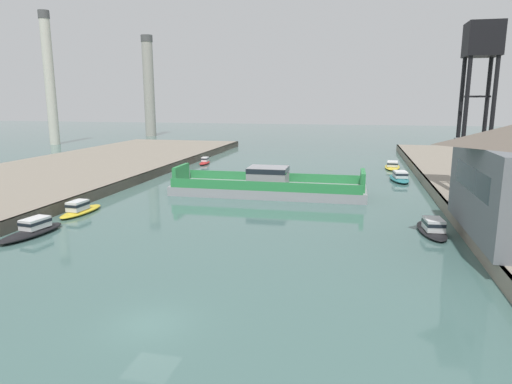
# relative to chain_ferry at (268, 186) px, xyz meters

# --- Properties ---
(ground_plane) EXTENTS (400.00, 400.00, 0.00)m
(ground_plane) POSITION_rel_chain_ferry_xyz_m (0.37, -33.68, -1.05)
(ground_plane) COLOR #476B66
(chain_ferry) EXTENTS (23.81, 7.18, 3.44)m
(chain_ferry) POSITION_rel_chain_ferry_xyz_m (0.00, 0.00, 0.00)
(chain_ferry) COLOR #939399
(chain_ferry) RESTS_ON ground
(moored_boat_near_left) EXTENTS (2.16, 6.25, 1.44)m
(moored_boat_near_left) POSITION_rel_chain_ferry_xyz_m (-16.96, -13.82, -0.52)
(moored_boat_near_left) COLOR yellow
(moored_boat_near_left) RESTS_ON ground
(moored_boat_near_right) EXTENTS (3.22, 7.46, 1.48)m
(moored_boat_near_right) POSITION_rel_chain_ferry_xyz_m (16.72, 13.52, -0.50)
(moored_boat_near_right) COLOR #237075
(moored_boat_near_right) RESTS_ON ground
(moored_boat_mid_left) EXTENTS (2.72, 6.53, 1.42)m
(moored_boat_mid_left) POSITION_rel_chain_ferry_xyz_m (17.27, -13.21, -0.52)
(moored_boat_mid_left) COLOR black
(moored_boat_mid_left) RESTS_ON ground
(moored_boat_mid_right) EXTENTS (2.85, 6.84, 1.47)m
(moored_boat_mid_right) POSITION_rel_chain_ferry_xyz_m (-16.48, -21.35, -0.51)
(moored_boat_mid_right) COLOR black
(moored_boat_mid_right) RESTS_ON ground
(moored_boat_far_left) EXTENTS (3.03, 7.93, 1.25)m
(moored_boat_far_left) POSITION_rel_chain_ferry_xyz_m (16.60, 26.05, -0.58)
(moored_boat_far_left) COLOR yellow
(moored_boat_far_left) RESTS_ON ground
(moored_boat_far_right) EXTENTS (1.89, 4.93, 1.23)m
(moored_boat_far_right) POSITION_rel_chain_ferry_xyz_m (-16.56, 24.04, -0.59)
(moored_boat_far_right) COLOR red
(moored_boat_far_right) RESTS_ON ground
(crane_tower) EXTENTS (3.44, 3.44, 18.17)m
(crane_tower) POSITION_rel_chain_ferry_xyz_m (22.91, -0.25, 14.64)
(crane_tower) COLOR black
(crane_tower) RESTS_ON quay_right
(smokestack_distant_a) EXTENTS (2.74, 2.74, 33.49)m
(smokestack_distant_a) POSITION_rel_chain_ferry_xyz_m (-67.50, 50.81, 16.72)
(smokestack_distant_a) COLOR beige
(smokestack_distant_a) RESTS_ON ground
(smokestack_distant_b) EXTENTS (3.62, 3.62, 31.41)m
(smokestack_distant_b) POSITION_rel_chain_ferry_xyz_m (-55.28, 82.57, 15.67)
(smokestack_distant_b) COLOR #9E998E
(smokestack_distant_b) RESTS_ON ground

